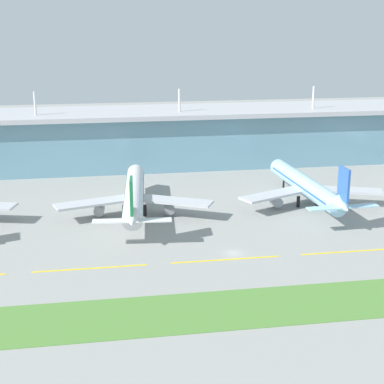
# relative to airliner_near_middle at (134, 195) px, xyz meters

# --- Properties ---
(ground_plane) EXTENTS (600.00, 600.00, 0.00)m
(ground_plane) POSITION_rel_airliner_near_middle_xyz_m (23.00, -36.55, -6.45)
(ground_plane) COLOR gray
(terminal_building) EXTENTS (288.00, 34.00, 32.13)m
(terminal_building) POSITION_rel_airliner_near_middle_xyz_m (23.00, 64.82, 5.32)
(terminal_building) COLOR #6693A8
(terminal_building) RESTS_ON ground
(airliner_near_middle) EXTENTS (48.58, 64.09, 18.90)m
(airliner_near_middle) POSITION_rel_airliner_near_middle_xyz_m (0.00, 0.00, 0.00)
(airliner_near_middle) COLOR silver
(airliner_near_middle) RESTS_ON ground
(airliner_far_middle) EXTENTS (48.75, 61.70, 18.90)m
(airliner_far_middle) POSITION_rel_airliner_near_middle_xyz_m (56.14, 0.97, -0.00)
(airliner_far_middle) COLOR #9ED1EA
(airliner_far_middle) RESTS_ON ground
(taxiway_stripe_mid_west) EXTENTS (28.00, 0.70, 0.04)m
(taxiway_stripe_mid_west) POSITION_rel_airliner_near_middle_xyz_m (-14.00, -40.44, -6.43)
(taxiway_stripe_mid_west) COLOR yellow
(taxiway_stripe_mid_west) RESTS_ON ground
(taxiway_stripe_centre) EXTENTS (28.00, 0.70, 0.04)m
(taxiway_stripe_centre) POSITION_rel_airliner_near_middle_xyz_m (20.00, -40.44, -6.43)
(taxiway_stripe_centre) COLOR yellow
(taxiway_stripe_centre) RESTS_ON ground
(taxiway_stripe_mid_east) EXTENTS (28.00, 0.70, 0.04)m
(taxiway_stripe_mid_east) POSITION_rel_airliner_near_middle_xyz_m (54.00, -40.44, -6.43)
(taxiway_stripe_mid_east) COLOR yellow
(taxiway_stripe_mid_east) RESTS_ON ground
(grass_verge) EXTENTS (300.00, 18.00, 0.10)m
(grass_verge) POSITION_rel_airliner_near_middle_xyz_m (23.00, -67.31, -6.40)
(grass_verge) COLOR #518438
(grass_verge) RESTS_ON ground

